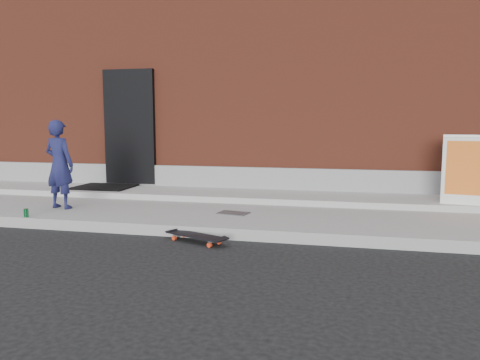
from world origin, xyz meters
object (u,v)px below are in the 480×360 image
(child, at_px, (59,165))
(skateboard, at_px, (196,236))
(pizza_sign, at_px, (464,170))
(soda_can, at_px, (26,213))

(child, xyz_separation_m, skateboard, (2.56, -0.99, -0.76))
(pizza_sign, distance_m, soda_can, 6.52)
(child, relative_size, pizza_sign, 1.31)
(pizza_sign, xyz_separation_m, soda_can, (-6.19, -1.97, -0.57))
(child, bearing_deg, soda_can, 94.33)
(child, relative_size, soda_can, 11.39)
(pizza_sign, height_order, soda_can, pizza_sign)
(skateboard, distance_m, soda_can, 2.64)
(child, distance_m, pizza_sign, 6.24)
(skateboard, distance_m, pizza_sign, 4.26)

